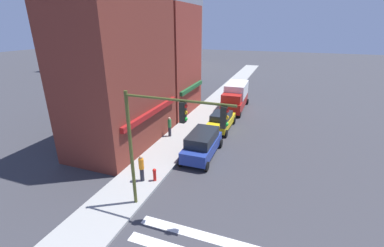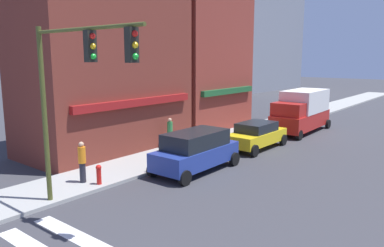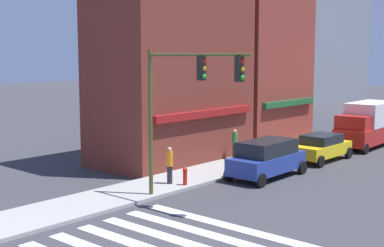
% 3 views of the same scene
% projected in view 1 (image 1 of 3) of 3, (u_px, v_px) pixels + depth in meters
% --- Properties ---
extents(storefront_row, '(17.36, 5.30, 13.20)m').
position_uv_depth(storefront_row, '(143.00, 63.00, 22.71)').
color(storefront_row, maroon).
rests_on(storefront_row, ground_plane).
extents(traffic_signal, '(0.32, 5.36, 6.46)m').
position_uv_depth(traffic_signal, '(164.00, 131.00, 12.00)').
color(traffic_signal, '#474C1E').
rests_on(traffic_signal, ground_plane).
extents(suv_blue, '(4.72, 2.12, 1.94)m').
position_uv_depth(suv_blue, '(202.00, 144.00, 19.20)').
color(suv_blue, navy).
rests_on(suv_blue, ground_plane).
extents(sedan_yellow, '(4.42, 2.02, 1.59)m').
position_uv_depth(sedan_yellow, '(221.00, 121.00, 24.38)').
color(sedan_yellow, yellow).
rests_on(sedan_yellow, ground_plane).
extents(box_truck_red, '(6.26, 2.42, 3.04)m').
position_uv_depth(box_truck_red, '(235.00, 96.00, 29.88)').
color(box_truck_red, '#B21E19').
rests_on(box_truck_red, ground_plane).
extents(pedestrian_green_top, '(0.32, 0.32, 1.77)m').
position_uv_depth(pedestrian_green_top, '(170.00, 126.00, 22.37)').
color(pedestrian_green_top, '#23232D').
rests_on(pedestrian_green_top, sidewalk_left).
extents(pedestrian_orange_vest, '(0.32, 0.32, 1.77)m').
position_uv_depth(pedestrian_orange_vest, '(142.00, 168.00, 15.87)').
color(pedestrian_orange_vest, '#23232D').
rests_on(pedestrian_orange_vest, sidewalk_left).
extents(fire_hydrant, '(0.24, 0.24, 0.84)m').
position_uv_depth(fire_hydrant, '(155.00, 174.00, 16.05)').
color(fire_hydrant, red).
rests_on(fire_hydrant, sidewalk_left).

